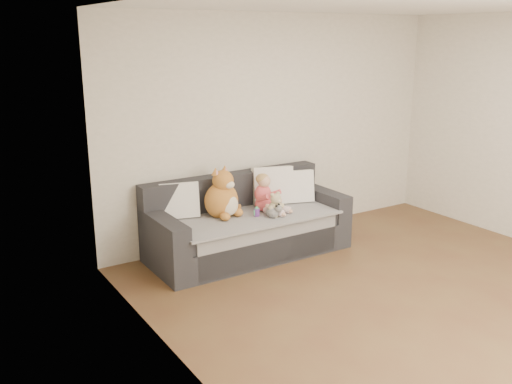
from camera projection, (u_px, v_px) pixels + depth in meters
room_shell at (410, 158)px, 5.04m from camera, size 5.00×5.00×5.00m
sofa at (247, 227)px, 6.28m from camera, size 2.20×0.94×0.85m
cushion_left at (179, 200)px, 6.02m from camera, size 0.45×0.29×0.39m
cushion_right_back at (273, 185)px, 6.53m from camera, size 0.51×0.34×0.44m
cushion_right_front at (296, 186)px, 6.59m from camera, size 0.44×0.30×0.38m
toddler at (266, 195)px, 6.24m from camera, size 0.32×0.43×0.43m
plush_cat at (223, 197)px, 6.06m from camera, size 0.46×0.44×0.57m
teddy_bear at (276, 206)px, 6.09m from camera, size 0.21×0.16×0.27m
plush_cow at (273, 212)px, 6.05m from camera, size 0.14×0.19×0.16m
sippy_cup at (257, 211)px, 6.09m from camera, size 0.10×0.08×0.11m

